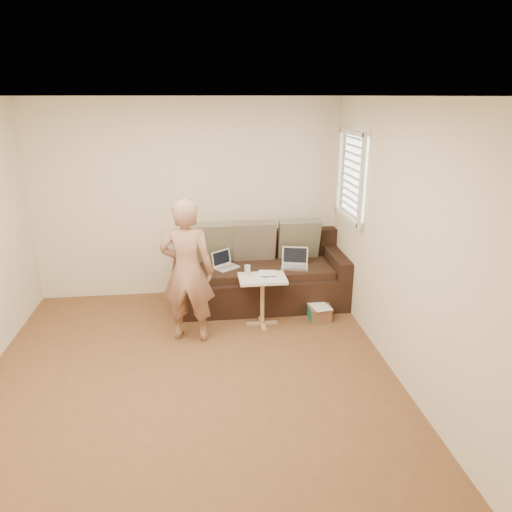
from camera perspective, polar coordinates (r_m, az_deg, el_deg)
The scene contains 18 objects.
floor at distance 4.65m, azimuth -7.96°, elevation -15.23°, with size 4.50×4.50×0.00m, color brown.
ceiling at distance 3.85m, azimuth -9.81°, elevation 18.69°, with size 4.50×4.50×0.00m, color white.
wall_back at distance 6.24m, azimuth -8.33°, elevation 6.76°, with size 4.00×4.00×0.00m, color beige.
wall_front at distance 2.07m, azimuth -10.25°, elevation -20.38°, with size 4.00×4.00×0.00m, color beige.
wall_right at distance 4.47m, azimuth 17.76°, elevation 1.11°, with size 4.50×4.50×0.00m, color beige.
window_blinds at distance 5.72m, azimuth 11.55°, elevation 9.54°, with size 0.12×0.88×1.08m, color white, non-canonical shape.
sofa at distance 6.08m, azimuth 0.50°, elevation -1.98°, with size 2.20×0.95×0.85m, color black, non-canonical shape.
pillow_left at distance 6.12m, azimuth -5.33°, elevation 1.69°, with size 0.55×0.14×0.55m, color #67634C, non-canonical shape.
pillow_mid at distance 6.14m, azimuth -0.19°, elevation 1.83°, with size 0.55×0.14×0.55m, color brown, non-canonical shape.
pillow_right at distance 6.26m, azimuth 5.24°, elevation 2.10°, with size 0.55×0.14×0.55m, color #67634C, non-canonical shape.
laptop_silver at distance 5.98m, azimuth 4.75°, elevation -1.44°, with size 0.34×0.24×0.22m, color #B7BABC, non-canonical shape.
laptop_white at distance 5.96m, azimuth -3.60°, elevation -1.48°, with size 0.29×0.21×0.21m, color white, non-canonical shape.
person at distance 5.10m, azimuth -8.38°, elevation -1.83°, with size 0.59×0.40×1.61m, color #9A6754.
side_table at distance 5.55m, azimuth 0.77°, elevation -5.49°, with size 0.55×0.38×0.60m, color silver, non-canonical shape.
drinking_glass at distance 5.48m, azimuth -1.05°, elevation -1.74°, with size 0.07×0.07×0.12m, color silver, non-canonical shape.
scissors at distance 5.42m, azimuth 1.56°, elevation -2.55°, with size 0.18×0.10×0.02m, color silver, non-canonical shape.
paper_on_table at distance 5.50m, azimuth 1.40°, elevation -2.28°, with size 0.21×0.30×0.00m, color white, non-canonical shape.
striped_box at distance 5.82m, azimuth 7.74°, elevation -6.81°, with size 0.27×0.27×0.17m, color red, non-canonical shape.
Camera 1 is at (0.15, -3.85, 2.61)m, focal length 32.76 mm.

